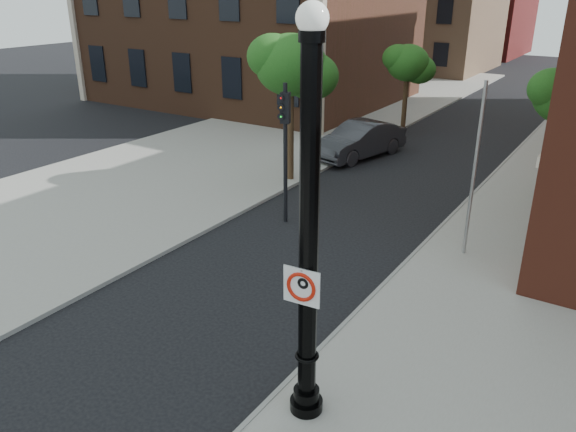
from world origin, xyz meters
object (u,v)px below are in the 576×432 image
Objects in this scene: traffic_signal_left at (285,131)px; traffic_signal_right at (559,132)px; parked_car at (360,140)px; lamppost at (309,253)px; no_parking_sign at (302,286)px.

traffic_signal_right is (7.14, 3.91, 0.13)m from traffic_signal_left.
lamppost is at bearing -53.06° from parked_car.
traffic_signal_left reaches higher than no_parking_sign.
lamppost is 1.50× the size of traffic_signal_right.
traffic_signal_left is at bearing 119.84° from no_parking_sign.
lamppost is at bearing 80.44° from no_parking_sign.
lamppost is at bearing -115.71° from traffic_signal_right.
parked_car is at bearing 138.48° from traffic_signal_right.
traffic_signal_left is at bearing -67.00° from parked_car.
no_parking_sign is 11.49m from traffic_signal_right.
lamppost reaches higher than traffic_signal_left.
traffic_signal_right reaches higher than traffic_signal_left.
parked_car is at bearing 81.67° from traffic_signal_left.
lamppost is at bearing -71.73° from traffic_signal_left.
lamppost is 1.56× the size of traffic_signal_left.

